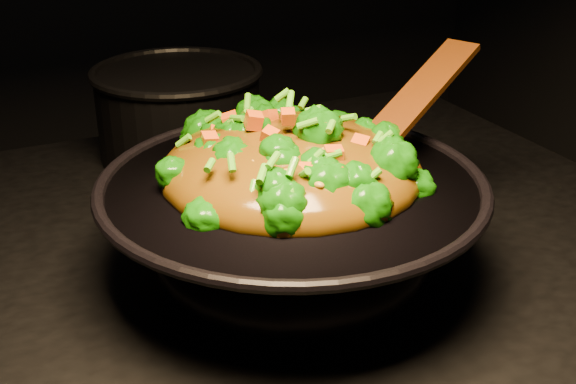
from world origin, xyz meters
name	(u,v)px	position (x,y,z in m)	size (l,w,h in m)	color
wok	(292,229)	(0.09, -0.06, 0.95)	(0.39, 0.39, 0.11)	black
stir_fry	(291,132)	(0.10, -0.04, 1.06)	(0.28, 0.28, 0.10)	#146006
spatula	(401,114)	(0.23, -0.04, 1.06)	(0.28, 0.04, 0.01)	#341106
back_pot	(179,112)	(0.08, 0.32, 0.97)	(0.24, 0.24, 0.14)	black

